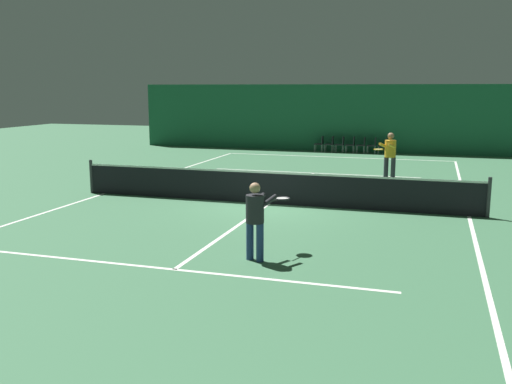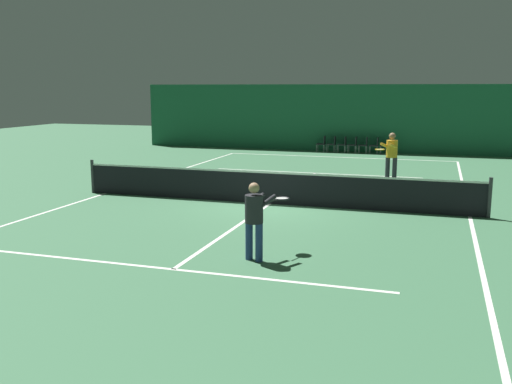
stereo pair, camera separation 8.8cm
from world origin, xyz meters
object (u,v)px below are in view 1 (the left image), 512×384
Objects in this scene: tennis_net at (269,187)px; courtside_chair_0 at (320,143)px; courtside_chair_2 at (341,143)px; courtside_chair_4 at (362,144)px; courtside_chair_1 at (331,143)px; courtside_chair_5 at (373,144)px; player_far at (390,153)px; player_near at (256,215)px; courtside_chair_3 at (352,144)px; courtside_chair_6 at (384,145)px.

tennis_net is 14.29× the size of courtside_chair_0.
courtside_chair_4 is at bearing 90.00° from courtside_chair_2.
courtside_chair_5 is at bearing 90.00° from courtside_chair_1.
tennis_net reaches higher than courtside_chair_1.
courtside_chair_2 is at bearing -140.71° from player_far.
courtside_chair_1 is 2.20m from courtside_chair_5.
courtside_chair_0 is at bearing -90.00° from courtside_chair_1.
player_near is 1.85× the size of courtside_chair_4.
courtside_chair_3 is (0.43, 13.96, -0.03)m from tennis_net.
courtside_chair_3 and courtside_chair_4 have the same top height.
courtside_chair_1 and courtside_chair_5 have the same top height.
courtside_chair_5 is (2.20, 0.00, 0.00)m from courtside_chair_1.
courtside_chair_1 and courtside_chair_3 have the same top height.
player_near is 19.49m from courtside_chair_0.
courtside_chair_6 is at bearing 90.00° from courtside_chair_3.
player_far is at bearing 13.24° from courtside_chair_4.
courtside_chair_3 is at bearing 90.00° from courtside_chair_2.
courtside_chair_5 is (1.53, 13.96, -0.03)m from tennis_net.
player_near is 10.87m from player_far.
tennis_net is 14.29× the size of courtside_chair_5.
tennis_net is at bearing -8.47° from courtside_chair_6.
courtside_chair_3 is (1.10, 0.00, 0.00)m from courtside_chair_1.
tennis_net reaches higher than courtside_chair_4.
player_far is at bearing 26.17° from courtside_chair_0.
player_near reaches higher than courtside_chair_6.
courtside_chair_2 is (0.55, 0.00, 0.00)m from courtside_chair_1.
player_near is at bearing 7.38° from courtside_chair_0.
tennis_net is 14.05m from courtside_chair_5.
player_near is 1.85× the size of courtside_chair_3.
player_near is 1.85× the size of courtside_chair_0.
courtside_chair_0 is 1.00× the size of courtside_chair_3.
courtside_chair_2 and courtside_chair_3 have the same top height.
courtside_chair_4 is (1.65, 0.00, 0.00)m from courtside_chair_1.
courtside_chair_6 is (2.20, 0.00, 0.00)m from courtside_chair_2.
courtside_chair_2 is at bearing -90.00° from courtside_chair_5.
courtside_chair_6 is (0.80, 19.32, -0.42)m from player_near.
courtside_chair_4 is at bearing 85.99° from tennis_net.
courtside_chair_2 is at bearing -90.00° from courtside_chair_4.
tennis_net is 14.29× the size of courtside_chair_4.
courtside_chair_2 is 2.20m from courtside_chair_6.
tennis_net is 14.29× the size of courtside_chair_6.
player_far is at bearing 6.11° from courtside_chair_6.
player_far is 2.08× the size of courtside_chair_3.
player_near is at bearing 4.15° from courtside_chair_2.
tennis_net is 14.12m from courtside_chair_6.
courtside_chair_6 is (1.65, 0.00, 0.00)m from courtside_chair_3.
courtside_chair_4 is 1.00× the size of courtside_chair_6.
courtside_chair_0 is (-4.22, 8.58, -0.53)m from player_far.
courtside_chair_0 is 1.00× the size of courtside_chair_5.
courtside_chair_6 is at bearing 90.00° from courtside_chair_4.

